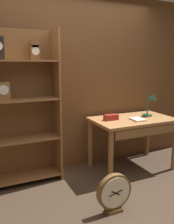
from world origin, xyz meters
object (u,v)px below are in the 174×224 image
(toolbox_small, at_px, (111,117))
(open_repair_manual, at_px, (138,119))
(bookshelf, at_px, (1,109))
(round_clock_large, at_px, (114,193))
(desk_lamp, at_px, (151,102))
(workbench, at_px, (134,125))

(toolbox_small, xyz_separation_m, open_repair_manual, (0.34, -0.18, -0.03))
(bookshelf, distance_m, round_clock_large, 1.71)
(desk_lamp, distance_m, open_repair_manual, 0.44)
(workbench, xyz_separation_m, desk_lamp, (0.35, 0.04, 0.31))
(desk_lamp, distance_m, toolbox_small, 0.72)
(open_repair_manual, bearing_deg, bookshelf, 171.19)
(open_repair_manual, bearing_deg, desk_lamp, 26.46)
(bookshelf, relative_size, open_repair_manual, 9.21)
(desk_lamp, bearing_deg, open_repair_manual, -157.40)
(workbench, xyz_separation_m, round_clock_large, (-0.82, -0.83, -0.47))
(desk_lamp, height_order, toolbox_small, desk_lamp)
(desk_lamp, height_order, open_repair_manual, desk_lamp)
(toolbox_small, height_order, open_repair_manual, toolbox_small)
(desk_lamp, distance_m, round_clock_large, 1.66)
(bookshelf, xyz_separation_m, workbench, (1.82, -0.30, -0.33))
(round_clock_large, bearing_deg, bookshelf, 131.45)
(bookshelf, height_order, desk_lamp, bookshelf)
(round_clock_large, bearing_deg, desk_lamp, 36.78)
(workbench, bearing_deg, toolbox_small, 167.63)
(workbench, distance_m, open_repair_manual, 0.15)
(workbench, relative_size, toolbox_small, 6.15)
(workbench, xyz_separation_m, toolbox_small, (-0.35, 0.08, 0.13))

